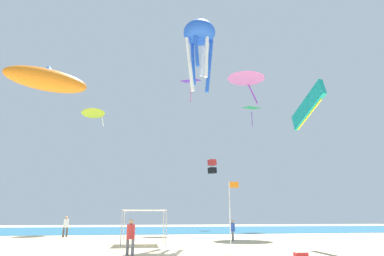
{
  "coord_description": "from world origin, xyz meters",
  "views": [
    {
      "loc": [
        -3.21,
        -17.91,
        1.88
      ],
      "look_at": [
        0.93,
        9.65,
        9.77
      ],
      "focal_mm": 29.14,
      "sensor_mm": 36.0,
      "label": 1
    }
  ],
  "objects": [
    {
      "name": "kite_diamond_green",
      "position": [
        13.11,
        26.96,
        18.31
      ],
      "size": [
        2.63,
        2.59,
        3.29
      ],
      "rotation": [
        0.0,
        0.0,
        3.35
      ],
      "color": "green"
    },
    {
      "name": "kite_parafoil_teal",
      "position": [
        8.36,
        2.08,
        9.58
      ],
      "size": [
        0.54,
        4.51,
        2.74
      ],
      "rotation": [
        0.0,
        0.0,
        1.61
      ],
      "color": "teal"
    },
    {
      "name": "ocean_strip",
      "position": [
        0.0,
        29.0,
        0.01
      ],
      "size": [
        110.0,
        24.62,
        0.03
      ],
      "primitive_type": "cube",
      "color": "#1E6B93",
      "rests_on": "ground"
    },
    {
      "name": "kite_diamond_purple",
      "position": [
        2.76,
        23.16,
        20.57
      ],
      "size": [
        3.23,
        3.19,
        3.66
      ],
      "rotation": [
        0.0,
        0.0,
        2.66
      ],
      "color": "purple"
    },
    {
      "name": "kite_box_red",
      "position": [
        6.72,
        27.81,
        9.08
      ],
      "size": [
        1.32,
        1.29,
        2.12
      ],
      "rotation": [
        0.0,
        0.0,
        5.09
      ],
      "color": "red"
    },
    {
      "name": "kite_delta_pink",
      "position": [
        8.5,
        15.61,
        18.42
      ],
      "size": [
        6.33,
        6.33,
        3.62
      ],
      "rotation": [
        0.0,
        0.0,
        4.04
      ],
      "color": "pink"
    },
    {
      "name": "banner_flag",
      "position": [
        1.76,
        0.1,
        2.3
      ],
      "size": [
        0.61,
        0.06,
        3.83
      ],
      "color": "silver",
      "rests_on": "ground"
    },
    {
      "name": "ground",
      "position": [
        0.0,
        0.0,
        -0.05
      ],
      "size": [
        110.0,
        110.0,
        0.1
      ],
      "primitive_type": "cube",
      "color": "beige"
    },
    {
      "name": "person_central",
      "position": [
        -3.8,
        -1.32,
        1.02
      ],
      "size": [
        0.41,
        0.41,
        1.73
      ],
      "rotation": [
        0.0,
        0.0,
        2.57
      ],
      "color": "slate",
      "rests_on": "ground"
    },
    {
      "name": "person_near_tent",
      "position": [
        -10.36,
        13.99,
        1.1
      ],
      "size": [
        0.45,
        0.45,
        1.88
      ],
      "rotation": [
        0.0,
        0.0,
        3.89
      ],
      "color": "brown",
      "rests_on": "ground"
    },
    {
      "name": "cooler_box",
      "position": [
        3.8,
        -3.92,
        0.18
      ],
      "size": [
        0.57,
        0.37,
        0.35
      ],
      "color": "red",
      "rests_on": "ground"
    },
    {
      "name": "kite_inflatable_orange",
      "position": [
        -11.93,
        8.4,
        13.23
      ],
      "size": [
        7.04,
        4.67,
        2.59
      ],
      "rotation": [
        0.0,
        0.0,
        0.4
      ],
      "color": "orange"
    },
    {
      "name": "canopy_tent",
      "position": [
        -3.15,
        5.14,
        2.19
      ],
      "size": [
        2.96,
        2.96,
        2.31
      ],
      "color": "#B2B2B7",
      "rests_on": "ground"
    },
    {
      "name": "person_leftmost",
      "position": [
        3.79,
        7.12,
        0.93
      ],
      "size": [
        0.38,
        0.4,
        1.58
      ],
      "rotation": [
        0.0,
        0.0,
        1.21
      ],
      "color": "slate",
      "rests_on": "ground"
    },
    {
      "name": "kite_octopus_blue",
      "position": [
        1.37,
        7.84,
        18.39
      ],
      "size": [
        4.09,
        4.09,
        7.16
      ],
      "rotation": [
        0.0,
        0.0,
        4.23
      ],
      "color": "blue"
    },
    {
      "name": "kite_delta_yellow",
      "position": [
        -10.34,
        22.73,
        15.24
      ],
      "size": [
        4.04,
        4.06,
        2.48
      ],
      "rotation": [
        0.0,
        0.0,
        3.62
      ],
      "color": "yellow"
    }
  ]
}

